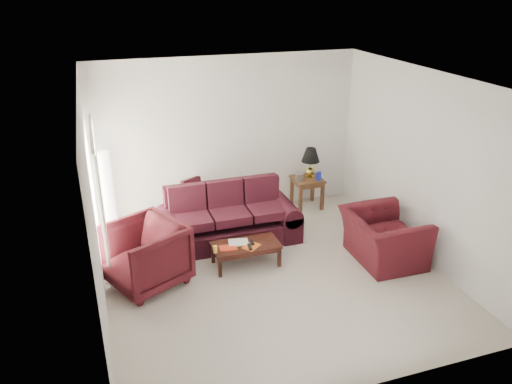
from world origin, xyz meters
TOP-DOWN VIEW (x-y plane):
  - floor at (0.00, 0.00)m, footprint 5.00×5.00m
  - blinds at (-2.42, 1.30)m, footprint 0.10×2.00m
  - sofa at (-0.36, 1.25)m, footprint 2.47×1.21m
  - throw_pillow at (-0.81, 2.08)m, footprint 0.42×0.32m
  - end_table at (1.50, 2.15)m, footprint 0.61×0.61m
  - table_lamp at (1.57, 2.19)m, footprint 0.44×0.44m
  - clock at (1.29, 2.05)m, footprint 0.15×0.06m
  - blue_canister at (1.67, 2.01)m, footprint 0.13×0.13m
  - picture_frame at (1.40, 2.29)m, footprint 0.15×0.18m
  - floor_lamp at (-2.28, 2.20)m, footprint 0.31×0.31m
  - armchair_left at (-1.88, 0.38)m, footprint 1.42×1.40m
  - armchair_right at (1.83, -0.13)m, footprint 1.10×1.26m
  - coffee_table at (-0.31, 0.42)m, footprint 1.11×0.63m
  - magazine_red at (-0.61, 0.38)m, footprint 0.28×0.22m
  - magazine_white at (-0.41, 0.50)m, footprint 0.35×0.29m
  - magazine_orange at (-0.25, 0.31)m, footprint 0.33×0.32m
  - remote_a at (-0.30, 0.27)m, footprint 0.08×0.19m
  - remote_b at (-0.22, 0.40)m, footprint 0.06×0.17m
  - yellow_glass at (-0.83, 0.32)m, footprint 0.08×0.08m

SIDE VIEW (x-z plane):
  - floor at x=0.00m, z-range 0.00..0.00m
  - coffee_table at x=-0.31m, z-range 0.00..0.37m
  - end_table at x=1.50m, z-range 0.00..0.61m
  - magazine_red at x=-0.61m, z-range 0.37..0.39m
  - magazine_orange at x=-0.25m, z-range 0.37..0.39m
  - magazine_white at x=-0.41m, z-range 0.37..0.39m
  - remote_b at x=-0.22m, z-range 0.39..0.41m
  - remote_a at x=-0.30m, z-range 0.39..0.41m
  - armchair_right at x=1.83m, z-range 0.00..0.81m
  - yellow_glass at x=-0.83m, z-range 0.37..0.48m
  - armchair_left at x=-1.88m, z-range 0.00..0.97m
  - sofa at x=-0.36m, z-range 0.00..0.98m
  - clock at x=1.29m, z-range 0.61..0.76m
  - blue_canister at x=1.67m, z-range 0.61..0.77m
  - picture_frame at x=1.40m, z-range 0.67..0.72m
  - throw_pillow at x=-0.81m, z-range 0.53..0.92m
  - floor_lamp at x=-2.28m, z-range 0.00..1.57m
  - table_lamp at x=1.57m, z-range 0.61..1.21m
  - blinds at x=-2.42m, z-range 0.00..2.16m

